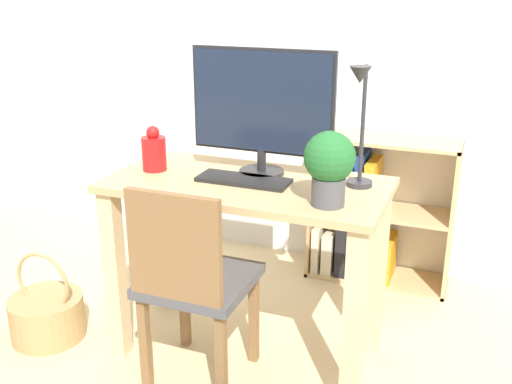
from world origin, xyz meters
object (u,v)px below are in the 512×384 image
at_px(keyboard, 244,180).
at_px(desk_lamp, 360,115).
at_px(potted_plant, 329,164).
at_px(monitor, 262,105).
at_px(chair, 192,279).
at_px(basket, 47,315).
at_px(vase, 155,151).
at_px(bookshelf, 361,216).

xyz_separation_m(keyboard, desk_lamp, (0.43, 0.07, 0.28)).
bearing_deg(keyboard, potted_plant, -18.47).
distance_m(monitor, chair, 0.73).
bearing_deg(keyboard, desk_lamp, 8.77).
xyz_separation_m(chair, basket, (-0.77, 0.05, -0.36)).
relative_size(keyboard, chair, 0.43).
relative_size(keyboard, vase, 1.96).
height_order(chair, basket, chair).
relative_size(bookshelf, basket, 1.89).
relative_size(monitor, desk_lamp, 1.26).
bearing_deg(monitor, bookshelf, 70.23).
distance_m(vase, bookshelf, 1.23).
xyz_separation_m(chair, bookshelf, (0.40, 1.16, -0.12)).
xyz_separation_m(keyboard, potted_plant, (0.37, -0.12, 0.14)).
bearing_deg(monitor, desk_lamp, -8.22).
bearing_deg(basket, keyboard, 14.09).
distance_m(chair, basket, 0.85).
bearing_deg(vase, basket, -153.30).
relative_size(desk_lamp, bookshelf, 0.60).
bearing_deg(chair, monitor, 64.97).
xyz_separation_m(desk_lamp, basket, (-1.30, -0.29, -0.96)).
xyz_separation_m(monitor, bookshelf, (0.27, 0.76, -0.71)).
bearing_deg(desk_lamp, keyboard, -171.23).
xyz_separation_m(desk_lamp, potted_plant, (-0.06, -0.19, -0.14)).
xyz_separation_m(vase, bookshelf, (0.71, 0.87, -0.51)).
relative_size(monitor, chair, 0.70).
distance_m(monitor, basket, 1.36).
bearing_deg(vase, chair, -43.25).
height_order(vase, desk_lamp, desk_lamp).
distance_m(vase, chair, 0.57).
distance_m(keyboard, bookshelf, 1.03).
relative_size(potted_plant, chair, 0.31).
relative_size(vase, desk_lamp, 0.40).
bearing_deg(basket, chair, -3.99).
bearing_deg(chair, keyboard, 62.70).
xyz_separation_m(bookshelf, basket, (-1.17, -1.10, -0.24)).
bearing_deg(chair, basket, 168.93).
distance_m(keyboard, desk_lamp, 0.52).
height_order(keyboard, basket, keyboard).
relative_size(chair, bookshelf, 1.09).
bearing_deg(bookshelf, chair, -109.15).
relative_size(potted_plant, bookshelf, 0.34).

